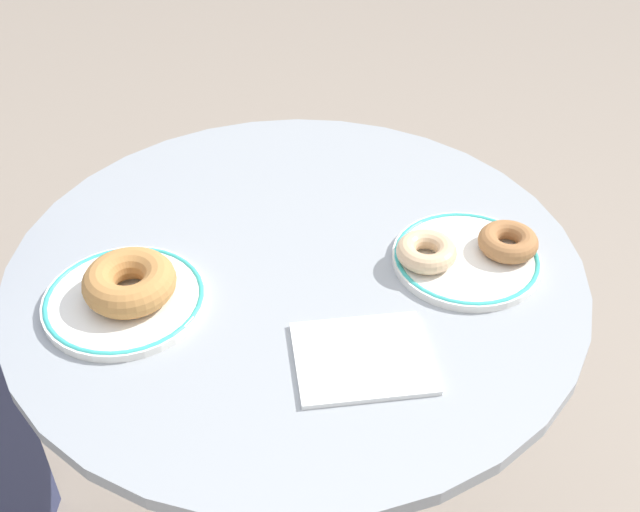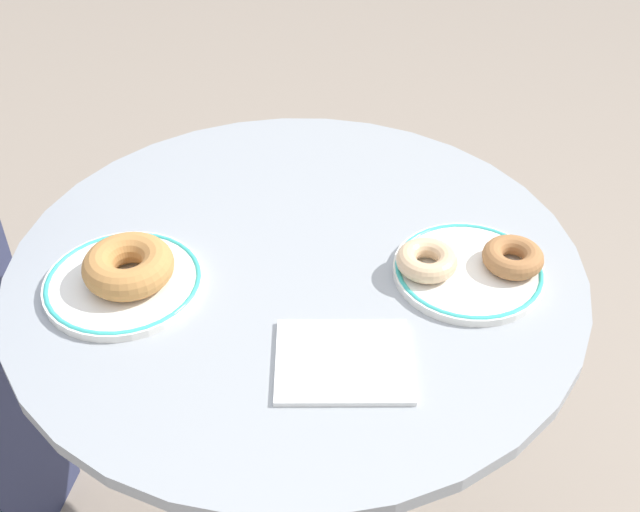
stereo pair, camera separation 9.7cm
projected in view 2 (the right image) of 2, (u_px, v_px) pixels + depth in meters
cafe_table at (299, 394)px, 1.15m from camera, size 0.71×0.71×0.70m
plate_left at (124, 282)px, 0.95m from camera, size 0.19×0.19×0.01m
plate_right at (468, 271)px, 0.97m from camera, size 0.18×0.18×0.01m
donut_old_fashioned at (128, 266)px, 0.94m from camera, size 0.14×0.14×0.04m
donut_cinnamon at (513, 257)px, 0.96m from camera, size 0.09×0.09×0.02m
donut_glazed at (427, 260)px, 0.95m from camera, size 0.10×0.10×0.02m
paper_napkin at (343, 361)px, 0.86m from camera, size 0.16×0.13×0.01m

